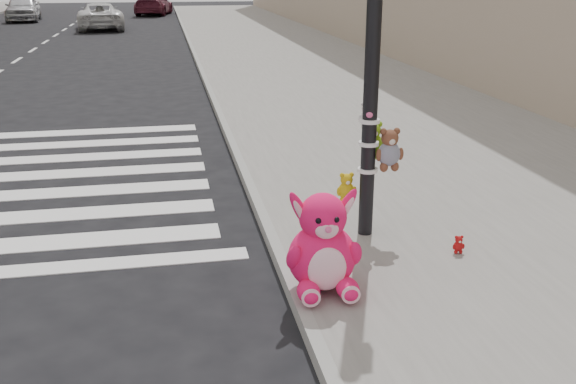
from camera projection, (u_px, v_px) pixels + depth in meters
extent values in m
plane|color=black|center=(123.00, 357.00, 5.20)|extent=(120.00, 120.00, 0.00)
cube|color=slate|center=(359.00, 97.00, 15.34)|extent=(7.00, 80.00, 0.14)
cube|color=gray|center=(214.00, 103.00, 14.73)|extent=(0.12, 80.00, 0.15)
cylinder|color=black|center=(372.00, 55.00, 6.63)|extent=(0.16, 0.16, 4.00)
cylinder|color=white|center=(368.00, 170.00, 7.04)|extent=(0.22, 0.22, 0.04)
cylinder|color=white|center=(369.00, 143.00, 6.94)|extent=(0.22, 0.22, 0.04)
cylinder|color=white|center=(370.00, 121.00, 6.86)|extent=(0.22, 0.22, 0.04)
ellipsoid|color=#FF155E|center=(308.00, 295.00, 5.72)|extent=(0.22, 0.34, 0.18)
ellipsoid|color=#FF155E|center=(348.00, 292.00, 5.77)|extent=(0.22, 0.34, 0.18)
ellipsoid|color=#FF155E|center=(322.00, 257.00, 5.93)|extent=(0.65, 0.56, 0.64)
ellipsoid|color=#F9BFD1|center=(327.00, 269.00, 5.73)|extent=(0.36, 0.13, 0.42)
sphere|color=#FF155E|center=(323.00, 217.00, 5.80)|extent=(0.45, 0.45, 0.44)
ellipsoid|color=#FF155E|center=(301.00, 211.00, 5.76)|extent=(0.31, 0.10, 0.44)
ellipsoid|color=#FF155E|center=(344.00, 208.00, 5.83)|extent=(0.31, 0.10, 0.44)
imported|color=silver|center=(100.00, 16.00, 33.01)|extent=(2.68, 5.01, 1.34)
imported|color=#551828|center=(153.00, 4.00, 43.46)|extent=(2.79, 5.22, 1.44)
imported|color=silver|center=(23.00, 8.00, 38.34)|extent=(2.20, 4.63, 1.53)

